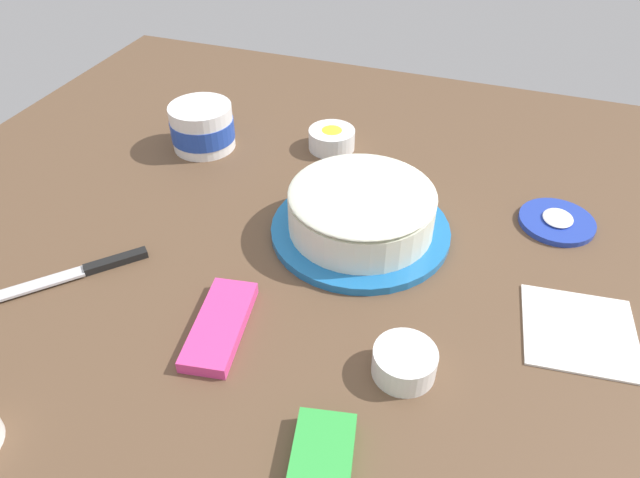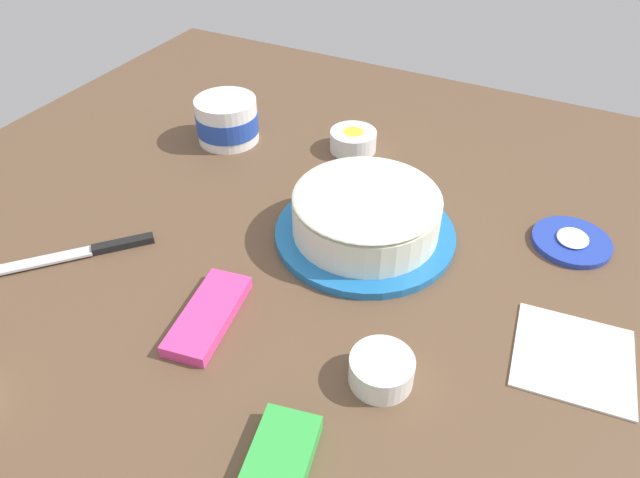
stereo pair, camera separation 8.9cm
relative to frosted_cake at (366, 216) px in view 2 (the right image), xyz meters
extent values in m
plane|color=brown|center=(-0.12, 0.07, -0.04)|extent=(1.54, 1.54, 0.00)
cylinder|color=#1E6BB2|center=(0.00, 0.00, -0.04)|extent=(0.29, 0.29, 0.01)
cylinder|color=brown|center=(0.00, 0.00, 0.00)|extent=(0.22, 0.22, 0.05)
cylinder|color=white|center=(0.00, 0.00, 0.00)|extent=(0.24, 0.24, 0.06)
ellipsoid|color=white|center=(0.00, 0.00, 0.04)|extent=(0.24, 0.24, 0.02)
cylinder|color=white|center=(0.16, 0.38, 0.00)|extent=(0.12, 0.12, 0.09)
cylinder|color=#2347B2|center=(0.16, 0.38, 0.00)|extent=(0.13, 0.13, 0.04)
cylinder|color=white|center=(0.16, 0.38, 0.04)|extent=(0.11, 0.11, 0.01)
cylinder|color=#233DAD|center=(0.13, -0.31, -0.04)|extent=(0.12, 0.12, 0.01)
ellipsoid|color=white|center=(0.13, -0.31, -0.03)|extent=(0.06, 0.05, 0.01)
cube|color=silver|center=(-0.29, 0.42, -0.04)|extent=(0.12, 0.11, 0.00)
cube|color=black|center=(-0.20, 0.34, -0.04)|extent=(0.08, 0.08, 0.01)
cylinder|color=white|center=(-0.25, -0.13, -0.02)|extent=(0.08, 0.08, 0.04)
cylinder|color=green|center=(-0.25, -0.13, -0.02)|extent=(0.07, 0.07, 0.01)
ellipsoid|color=green|center=(-0.25, -0.13, -0.02)|extent=(0.06, 0.06, 0.02)
cylinder|color=white|center=(0.24, 0.13, -0.02)|extent=(0.09, 0.09, 0.04)
cylinder|color=yellow|center=(0.24, 0.13, -0.02)|extent=(0.08, 0.08, 0.01)
ellipsoid|color=yellow|center=(0.24, 0.13, -0.01)|extent=(0.06, 0.06, 0.02)
cube|color=#E53D8E|center=(-0.27, 0.12, -0.03)|extent=(0.17, 0.09, 0.02)
cube|color=green|center=(-0.43, -0.08, -0.03)|extent=(0.16, 0.10, 0.02)
cube|color=white|center=(-0.11, -0.34, -0.04)|extent=(0.17, 0.17, 0.01)
camera|label=1|loc=(-0.72, -0.19, 0.56)|focal=32.29mm
camera|label=2|loc=(-0.68, -0.27, 0.56)|focal=32.29mm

